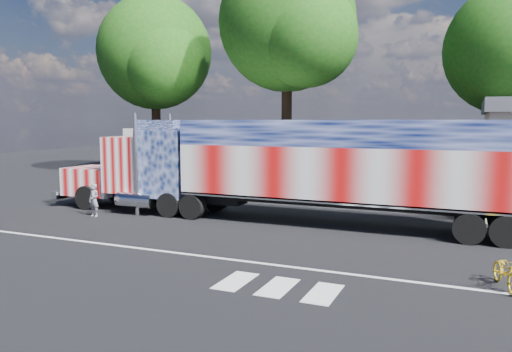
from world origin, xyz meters
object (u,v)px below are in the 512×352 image
at_px(coach_bus, 221,158).
at_px(bicycle, 505,272).
at_px(tree_nw_a, 156,53).
at_px(semi_truck, 286,166).
at_px(woman, 94,200).
at_px(tree_n_mid, 289,23).

bearing_deg(coach_bus, bicycle, -42.06).
bearing_deg(tree_nw_a, coach_bus, -33.41).
bearing_deg(semi_truck, woman, -163.91).
bearing_deg(woman, tree_n_mid, 81.10).
height_order(woman, tree_n_mid, tree_n_mid).
xyz_separation_m(bicycle, tree_nw_a, (-23.93, 19.50, 9.08)).
bearing_deg(tree_n_mid, bicycle, -55.74).
xyz_separation_m(coach_bus, woman, (-0.97, -10.40, -1.21)).
bearing_deg(coach_bus, tree_nw_a, 146.59).
relative_size(bicycle, tree_nw_a, 0.12).
relative_size(woman, bicycle, 0.90).
relative_size(coach_bus, tree_nw_a, 0.92).
height_order(semi_truck, coach_bus, semi_truck).
bearing_deg(bicycle, coach_bus, 122.12).
bearing_deg(tree_n_mid, woman, -104.27).
height_order(semi_truck, tree_n_mid, tree_n_mid).
bearing_deg(tree_n_mid, tree_nw_a, 174.14).
xyz_separation_m(semi_truck, woman, (-8.23, -2.37, -1.63)).
xyz_separation_m(semi_truck, coach_bus, (-7.25, 8.03, -0.42)).
height_order(semi_truck, bicycle, semi_truck).
xyz_separation_m(tree_nw_a, tree_n_mid, (11.45, -1.17, 1.20)).
height_order(bicycle, tree_nw_a, tree_nw_a).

